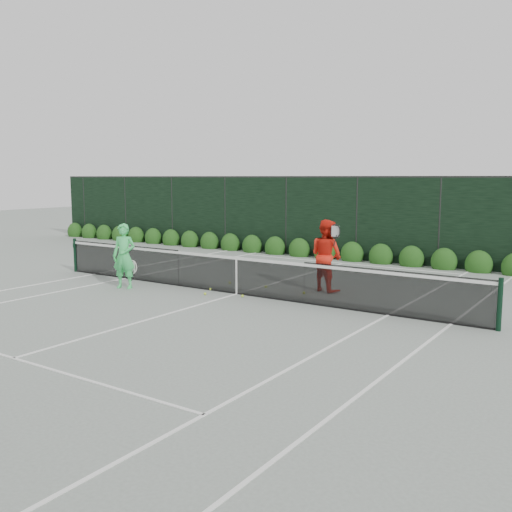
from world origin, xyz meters
The scene contains 8 objects.
ground centered at (0.00, 0.00, 0.00)m, with size 80.00×80.00×0.00m, color gray.
tennis_net centered at (-0.02, 0.00, 0.53)m, with size 12.90×0.10×1.07m.
player_woman centered at (-3.02, -1.05, 0.89)m, with size 0.76×0.62×1.78m.
player_man centered at (1.73, 1.68, 0.96)m, with size 1.12×0.99×1.92m.
court_lines centered at (0.00, 0.00, 0.01)m, with size 11.03×23.83×0.01m.
windscreen_fence centered at (0.00, -2.71, 1.51)m, with size 32.00×21.07×3.06m.
hedge_row centered at (0.00, 7.15, 0.23)m, with size 31.66×0.65×0.94m.
tennis_balls centered at (-0.09, 0.40, 0.03)m, with size 2.53×1.76×0.07m.
Camera 1 is at (8.54, -11.79, 3.03)m, focal length 40.00 mm.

